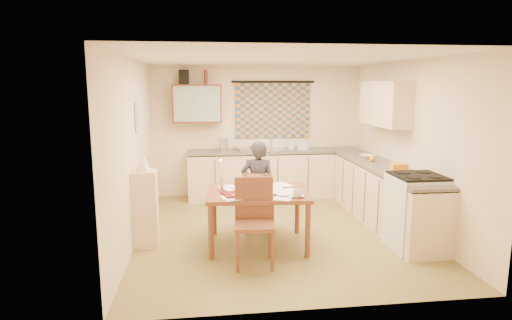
{
  "coord_description": "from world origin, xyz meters",
  "views": [
    {
      "loc": [
        -1.07,
        -5.98,
        2.15
      ],
      "look_at": [
        -0.28,
        0.2,
        1.05
      ],
      "focal_mm": 30.0,
      "sensor_mm": 36.0,
      "label": 1
    }
  ],
  "objects": [
    {
      "name": "counter_back",
      "position": [
        0.31,
        1.95,
        0.45
      ],
      "size": [
        3.3,
        0.62,
        0.92
      ],
      "color": "beige",
      "rests_on": "floor"
    },
    {
      "name": "tap",
      "position": [
        0.26,
        2.13,
        1.06
      ],
      "size": [
        0.03,
        0.03,
        0.28
      ],
      "primitive_type": "cylinder",
      "rotation": [
        0.0,
        0.0,
        0.07
      ],
      "color": "silver",
      "rests_on": "counter_back"
    },
    {
      "name": "chair_far",
      "position": [
        -0.25,
        0.07,
        0.28
      ],
      "size": [
        0.51,
        0.51,
        0.9
      ],
      "rotation": [
        0.0,
        0.0,
        2.84
      ],
      "color": "brown",
      "rests_on": "floor"
    },
    {
      "name": "wall_right",
      "position": [
        2.01,
        0.0,
        1.25
      ],
      "size": [
        0.02,
        4.5,
        2.5
      ],
      "primitive_type": "cube",
      "color": "#F7E3C5",
      "rests_on": "floor"
    },
    {
      "name": "orange_bag",
      "position": [
        1.7,
        -0.31,
        0.98
      ],
      "size": [
        0.23,
        0.18,
        0.12
      ],
      "primitive_type": "cube",
      "rotation": [
        0.0,
        0.0,
        -0.08
      ],
      "color": "orange",
      "rests_on": "counter_right"
    },
    {
      "name": "lampshade",
      "position": [
        -1.84,
        -0.35,
        1.14
      ],
      "size": [
        0.2,
        0.2,
        0.22
      ],
      "primitive_type": "cone",
      "color": "beige",
      "rests_on": "shelf_stand"
    },
    {
      "name": "papers",
      "position": [
        -0.32,
        -0.52,
        0.76
      ],
      "size": [
        1.1,
        0.98,
        0.03
      ],
      "rotation": [
        0.0,
        0.0,
        -0.07
      ],
      "color": "white",
      "rests_on": "dining_table"
    },
    {
      "name": "print_canvas",
      "position": [
        -1.95,
        0.4,
        1.7
      ],
      "size": [
        0.01,
        0.42,
        0.32
      ],
      "primitive_type": "cube",
      "color": "white",
      "rests_on": "wall_left"
    },
    {
      "name": "fruit_orange",
      "position": [
        1.65,
        0.52,
        0.97
      ],
      "size": [
        0.1,
        0.1,
        0.1
      ],
      "primitive_type": "sphere",
      "color": "orange",
      "rests_on": "counter_right"
    },
    {
      "name": "dish_rack",
      "position": [
        -0.28,
        1.95,
        0.95
      ],
      "size": [
        0.44,
        0.41,
        0.06
      ],
      "primitive_type": "cube",
      "rotation": [
        0.0,
        0.0,
        0.39
      ],
      "color": "silver",
      "rests_on": "counter_back"
    },
    {
      "name": "shelf_stand",
      "position": [
        -1.84,
        -0.35,
        0.52
      ],
      "size": [
        0.32,
        0.3,
        1.03
      ],
      "primitive_type": "cube",
      "color": "beige",
      "rests_on": "floor"
    },
    {
      "name": "orange_box",
      "position": [
        -0.66,
        -0.79,
        0.77
      ],
      "size": [
        0.13,
        0.1,
        0.04
      ],
      "primitive_type": "cube",
      "rotation": [
        0.0,
        0.0,
        0.2
      ],
      "color": "orange",
      "rests_on": "dining_table"
    },
    {
      "name": "candle_flame",
      "position": [
        -0.83,
        -0.4,
        1.16
      ],
      "size": [
        0.02,
        0.02,
        0.02
      ],
      "primitive_type": "sphere",
      "color": "#FFCC66",
      "rests_on": "dining_table"
    },
    {
      "name": "chair_near",
      "position": [
        -0.47,
        -1.12,
        0.32
      ],
      "size": [
        0.51,
        0.51,
        1.04
      ],
      "rotation": [
        0.0,
        0.0,
        -0.09
      ],
      "color": "brown",
      "rests_on": "floor"
    },
    {
      "name": "candle_holder",
      "position": [
        -0.82,
        -0.43,
        0.84
      ],
      "size": [
        0.07,
        0.07,
        0.18
      ],
      "primitive_type": "cylinder",
      "rotation": [
        0.0,
        0.0,
        0.1
      ],
      "color": "silver",
      "rests_on": "dining_table"
    },
    {
      "name": "kettle",
      "position": [
        -0.68,
        1.95,
        1.04
      ],
      "size": [
        0.2,
        0.2,
        0.24
      ],
      "primitive_type": "cylinder",
      "rotation": [
        0.0,
        0.0,
        0.1
      ],
      "color": "silver",
      "rests_on": "counter_back"
    },
    {
      "name": "wall_cabinet_glass",
      "position": [
        -1.15,
        1.91,
        1.8
      ],
      "size": [
        0.84,
        0.02,
        0.64
      ],
      "primitive_type": "cube",
      "color": "#99B2A5",
      "rests_on": "wall_back"
    },
    {
      "name": "wall_left",
      "position": [
        -2.01,
        0.0,
        1.25
      ],
      "size": [
        0.02,
        4.5,
        2.5
      ],
      "primitive_type": "cube",
      "color": "#F7E3C5",
      "rests_on": "floor"
    },
    {
      "name": "dining_table",
      "position": [
        -0.35,
        -0.51,
        0.38
      ],
      "size": [
        1.4,
        1.1,
        0.75
      ],
      "rotation": [
        0.0,
        0.0,
        -0.07
      ],
      "color": "brown",
      "rests_on": "floor"
    },
    {
      "name": "mug",
      "position": [
        0.1,
        -0.9,
        0.8
      ],
      "size": [
        0.16,
        0.16,
        0.1
      ],
      "primitive_type": "imported",
      "rotation": [
        0.0,
        0.0,
        0.14
      ],
      "color": "white",
      "rests_on": "dining_table"
    },
    {
      "name": "sink",
      "position": [
        0.22,
        1.95,
        0.88
      ],
      "size": [
        0.68,
        0.62,
        0.1
      ],
      "primitive_type": "cube",
      "rotation": [
        0.0,
        0.0,
        0.39
      ],
      "color": "silver",
      "rests_on": "counter_back"
    },
    {
      "name": "candle",
      "position": [
        -0.84,
        -0.41,
        1.04
      ],
      "size": [
        0.03,
        0.03,
        0.22
      ],
      "primitive_type": "cylinder",
      "rotation": [
        0.0,
        0.0,
        -0.11
      ],
      "color": "white",
      "rests_on": "dining_table"
    },
    {
      "name": "letter_rack",
      "position": [
        -0.36,
        -0.24,
        0.83
      ],
      "size": [
        0.24,
        0.16,
        0.16
      ],
      "primitive_type": "cube",
      "rotation": [
        0.0,
        0.0,
        -0.28
      ],
      "color": "brown",
      "rests_on": "dining_table"
    },
    {
      "name": "book",
      "position": [
        -0.74,
        -0.56,
        0.76
      ],
      "size": [
        0.33,
        0.35,
        0.02
      ],
      "primitive_type": "imported",
      "rotation": [
        0.0,
        0.0,
        -0.38
      ],
      "color": "orange",
      "rests_on": "dining_table"
    },
    {
      "name": "curtain_rod",
      "position": [
        0.3,
        2.2,
        2.2
      ],
      "size": [
        1.6,
        0.04,
        0.04
      ],
      "primitive_type": "cylinder",
      "rotation": [
        0.0,
        1.57,
        0.0
      ],
      "color": "black",
      "rests_on": "wall_back"
    },
    {
      "name": "stove",
      "position": [
        1.7,
        -0.88,
        0.5
      ],
      "size": [
        0.65,
        0.65,
        1.0
      ],
      "color": "white",
      "rests_on": "floor"
    },
    {
      "name": "bottle_brown",
      "position": [
        -0.98,
        2.08,
        2.28
      ],
      "size": [
        0.08,
        0.08,
        0.26
      ],
      "primitive_type": "cylinder",
      "rotation": [
        0.0,
        0.0,
        -0.24
      ],
      "color": "maroon",
      "rests_on": "wall_cabinet"
    },
    {
      "name": "speaker",
      "position": [
        -1.38,
        2.08,
        2.28
      ],
      "size": [
        0.19,
        0.23,
        0.26
      ],
      "primitive_type": "cube",
      "rotation": [
        0.0,
        0.0,
        0.19
      ],
      "color": "black",
      "rests_on": "wall_cabinet"
    },
    {
      "name": "person",
      "position": [
        -0.27,
        0.05,
        0.68
      ],
      "size": [
        0.58,
        0.46,
        1.36
      ],
      "primitive_type": "imported",
      "rotation": [
        0.0,
        0.0,
        3.0
      ],
      "color": "black",
      "rests_on": "floor"
    },
    {
      "name": "soap_bottle",
      "position": [
        0.62,
        2.0,
        1.03
      ],
      "size": [
        0.11,
        0.11,
        0.21
      ],
      "primitive_type": "imported",
      "rotation": [
        0.0,
        0.0,
        0.06
      ],
      "color": "white",
      "rests_on": "counter_back"
    },
    {
      "name": "mixing_bowl",
      "position": [
        0.85,
        1.95,
        1.0
      ],
      "size": [
        0.28,
        0.28,
        0.16
      ],
      "primitive_type": "cylinder",
      "rotation": [
        0.0,
        0.0,
        0.16
      ],
      "color": "white",
      "rests_on": "counter_back"
    },
    {
      "name": "wall_front",
      "position": [
        0.0,
        -2.26,
        1.25
      ],
      "size": [
        4.0,
        0.02,
        2.5
      ],
      "primitive_type": "cube",
      "color": "#F7E3C5",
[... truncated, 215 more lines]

